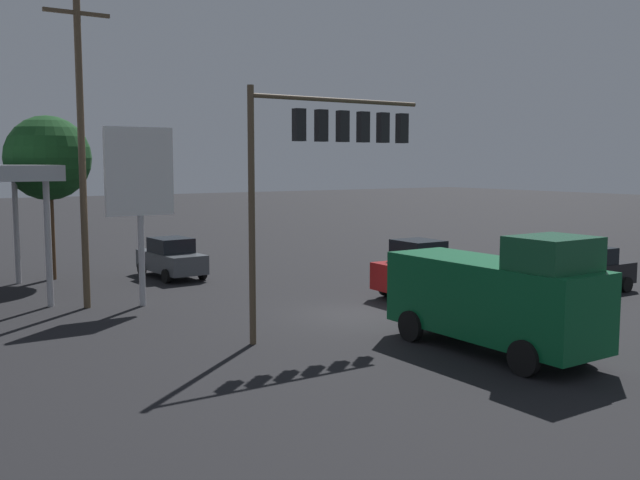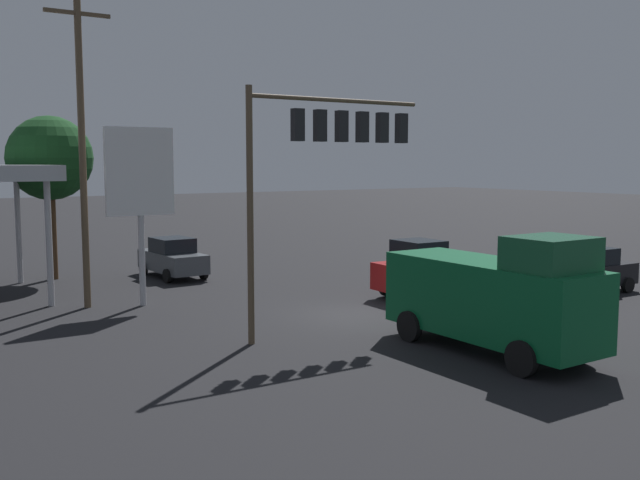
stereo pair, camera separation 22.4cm
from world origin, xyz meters
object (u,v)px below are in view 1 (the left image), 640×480
at_px(sedan_waiting, 171,258).
at_px(street_tree, 48,159).
at_px(utility_pole, 82,148).
at_px(price_sign, 139,179).
at_px(traffic_signal_assembly, 327,146).
at_px(delivery_truck, 497,295).
at_px(pickup_parked, 432,270).
at_px(sedan_far, 587,270).

height_order(sedan_waiting, street_tree, street_tree).
xyz_separation_m(utility_pole, price_sign, (-1.91, 0.78, -1.17)).
bearing_deg(traffic_signal_assembly, street_tree, -72.63).
relative_size(utility_pole, price_sign, 1.69).
bearing_deg(delivery_truck, price_sign, -153.78).
height_order(traffic_signal_assembly, utility_pole, utility_pole).
relative_size(utility_pole, sedan_waiting, 2.58).
bearing_deg(pickup_parked, price_sign, -22.81).
height_order(sedan_waiting, delivery_truck, delivery_truck).
distance_m(price_sign, sedan_far, 18.96).
xyz_separation_m(price_sign, street_tree, (1.45, -8.46, 0.79)).
distance_m(price_sign, delivery_truck, 14.22).
distance_m(traffic_signal_assembly, sedan_far, 14.29).
distance_m(utility_pole, delivery_truck, 16.08).
bearing_deg(sedan_far, sedan_waiting, -44.44).
bearing_deg(utility_pole, street_tree, -93.47).
xyz_separation_m(traffic_signal_assembly, delivery_truck, (-2.72, 4.80, -4.37)).
xyz_separation_m(delivery_truck, sedan_far, (-10.63, -4.71, -0.74)).
distance_m(delivery_truck, pickup_parked, 8.83).
bearing_deg(pickup_parked, utility_pole, -22.58).
distance_m(price_sign, sedan_waiting, 7.94).
distance_m(sedan_waiting, sedan_far, 19.04).
bearing_deg(price_sign, sedan_far, 155.70).
relative_size(traffic_signal_assembly, utility_pole, 0.67).
bearing_deg(sedan_far, street_tree, -40.36).
bearing_deg(sedan_waiting, price_sign, -33.92).
relative_size(price_sign, delivery_truck, 1.01).
distance_m(price_sign, street_tree, 8.62).
bearing_deg(utility_pole, sedan_far, 155.90).
relative_size(traffic_signal_assembly, delivery_truck, 1.14).
height_order(utility_pole, sedan_far, utility_pole).
bearing_deg(traffic_signal_assembly, price_sign, -64.77).
distance_m(sedan_waiting, delivery_truck, 18.47).
xyz_separation_m(delivery_truck, pickup_parked, (-4.41, -7.63, -0.58)).
relative_size(price_sign, sedan_far, 1.55).
distance_m(sedan_far, street_tree, 24.86).
bearing_deg(utility_pole, pickup_parked, 156.41).
bearing_deg(traffic_signal_assembly, delivery_truck, 119.51).
bearing_deg(utility_pole, traffic_signal_assembly, 123.30).
bearing_deg(price_sign, street_tree, -80.28).
xyz_separation_m(traffic_signal_assembly, pickup_parked, (-7.13, -2.83, -4.96)).
height_order(delivery_truck, sedan_far, delivery_truck).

